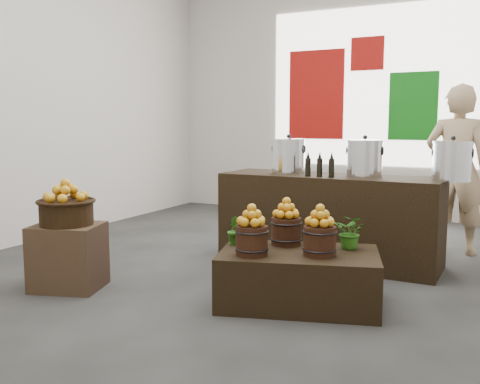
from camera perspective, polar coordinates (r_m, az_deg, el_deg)
The scene contains 24 objects.
ground at distance 5.48m, azimuth 2.28°, elevation -7.97°, with size 7.00×7.00×0.00m, color #3D3D3A.
back_wall at distance 8.62m, azimuth 12.06°, elevation 10.84°, with size 6.00×0.04×4.00m, color beige.
back_opening at distance 8.53m, azimuth 14.02°, elevation 10.83°, with size 3.20×0.02×2.40m, color white.
deco_red_left at distance 8.76m, azimuth 8.13°, elevation 10.22°, with size 0.90×0.04×1.40m, color #A0100C.
deco_green_right at distance 8.40m, azimuth 17.98°, elevation 8.70°, with size 0.70×0.04×1.00m, color #116F14.
deco_red_upper at distance 8.59m, azimuth 13.44°, elevation 14.17°, with size 0.50×0.04×0.50m, color #A0100C.
crate at distance 4.96m, azimuth -17.85°, elevation -6.58°, with size 0.57×0.47×0.57m, color brown.
wicker_basket at distance 4.88m, azimuth -18.02°, elevation -2.14°, with size 0.46×0.46×0.21m, color black.
apples_in_basket at distance 4.85m, azimuth -18.12°, elevation 0.18°, with size 0.36×0.36×0.19m, color #991804, non-canonical shape.
display_table at distance 4.36m, azimuth 6.27°, elevation -9.11°, with size 1.25×0.77×0.43m, color black.
apple_bucket_front_left at distance 4.15m, azimuth 1.25°, elevation -5.19°, with size 0.25×0.25×0.23m, color #361A0E.
apples_in_bucket_front_left at distance 4.11m, azimuth 1.26°, elevation -2.48°, with size 0.19×0.19×0.17m, color #991804, non-canonical shape.
apple_bucket_front_right at distance 4.17m, azimuth 8.49°, elevation -5.19°, with size 0.25×0.25×0.23m, color #361A0E.
apples_in_bucket_front_right at distance 4.14m, azimuth 8.54°, elevation -2.50°, with size 0.19×0.19×0.17m, color #991804, non-canonical shape.
apple_bucket_rear at distance 4.51m, azimuth 4.95°, elevation -4.20°, with size 0.25×0.25×0.23m, color #361A0E.
apples_in_bucket_rear at distance 4.47m, azimuth 4.98°, elevation -1.70°, with size 0.19×0.19×0.17m, color #991804, non-canonical shape.
herb_garnish_right at distance 4.44m, azimuth 11.75°, elevation -4.19°, with size 0.25×0.22×0.28m, color #276214.
herb_garnish_left at distance 4.50m, azimuth -0.49°, elevation -4.07°, with size 0.14×0.11×0.25m, color #276214.
counter at distance 5.64m, azimuth 9.43°, elevation -2.86°, with size 2.24×0.71×0.92m, color black.
stock_pot_left at distance 5.72m, azimuth 5.19°, elevation 3.74°, with size 0.35×0.35×0.35m, color silver.
stock_pot_center at distance 5.46m, azimuth 13.14°, elevation 3.41°, with size 0.35×0.35×0.35m, color silver.
stock_pot_right at distance 5.31m, azimuth 21.68°, elevation 2.98°, with size 0.35×0.35×0.35m, color silver.
oil_cruets at distance 5.35m, azimuth 8.81°, elevation 2.95°, with size 0.24×0.06×0.25m, color black, non-canonical shape.
shopper at distance 6.39m, azimuth 22.12°, elevation 2.21°, with size 0.68×0.45×1.87m, color tan.
Camera 1 is at (2.15, -4.83, 1.44)m, focal length 40.00 mm.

